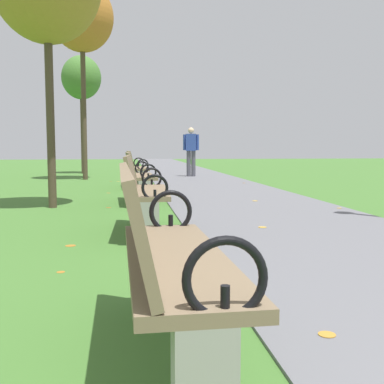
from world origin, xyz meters
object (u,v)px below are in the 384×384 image
park_bench_5 (136,168)px  pedestrian_walking (191,149)px  tree_4 (81,78)px  tree_3 (82,18)px  park_bench_2 (164,257)px  park_bench_4 (138,176)px  park_bench_3 (143,191)px

park_bench_5 → pedestrian_walking: bearing=65.2°
tree_4 → tree_3: bearing=-83.6°
tree_3 → pedestrian_walking: (3.38, 0.89, -3.88)m
park_bench_2 → park_bench_5: same height
tree_3 → tree_4: size_ratio=1.34×
tree_4 → park_bench_4: bearing=-79.1°
park_bench_2 → park_bench_3: same height
park_bench_3 → tree_3: bearing=99.2°
park_bench_4 → pedestrian_walking: size_ratio=1.00×
park_bench_3 → park_bench_4: (0.00, 2.93, 0.00)m
park_bench_2 → park_bench_5: (0.00, 9.35, 0.00)m
park_bench_2 → park_bench_4: size_ratio=1.00×
pedestrian_walking → park_bench_2: bearing=-98.0°
park_bench_5 → park_bench_3: bearing=-90.0°
park_bench_5 → tree_3: (-1.50, 3.19, 4.32)m
pedestrian_walking → tree_4: bearing=145.6°
park_bench_5 → park_bench_4: bearing=-90.0°
park_bench_2 → park_bench_4: bearing=90.0°
park_bench_3 → park_bench_4: size_ratio=1.00×
park_bench_3 → tree_4: 13.22m
tree_3 → pedestrian_walking: bearing=14.7°
park_bench_3 → park_bench_4: bearing=90.0°
park_bench_4 → pedestrian_walking: pedestrian_walking is taller
park_bench_2 → tree_4: bearing=96.7°
park_bench_2 → park_bench_3: (0.00, 3.29, 0.00)m
park_bench_3 → park_bench_5: same height
park_bench_4 → tree_3: 7.80m
park_bench_3 → park_bench_4: 2.93m
park_bench_3 → tree_3: tree_3 is taller
park_bench_3 → pedestrian_walking: 10.33m
tree_4 → park_bench_3: bearing=-81.6°
park_bench_2 → tree_4: size_ratio=0.37×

